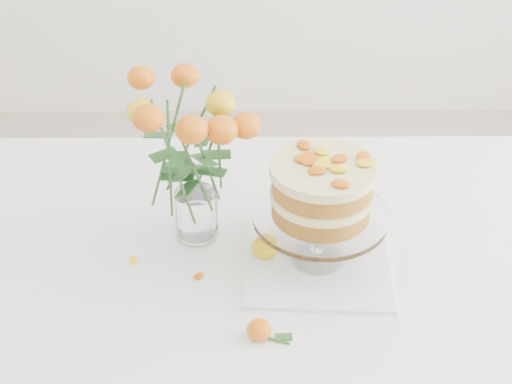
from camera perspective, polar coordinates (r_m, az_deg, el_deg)
table at (r=1.59m, az=0.10°, el=-6.59°), size 1.43×0.93×0.76m
napkin at (r=1.50m, az=4.92°, el=-5.49°), size 0.31×0.31×0.01m
cake_stand at (r=1.40m, az=5.26°, el=-0.22°), size 0.27×0.27×0.24m
rose_vase at (r=1.42m, az=-5.19°, el=5.00°), size 0.31×0.31×0.46m
loose_rose_near at (r=1.50m, az=0.70°, el=-4.48°), size 0.10×0.06×0.05m
loose_rose_far at (r=1.33m, az=0.26°, el=-10.97°), size 0.08×0.05×0.04m
stray_petal_a at (r=1.47m, az=-4.59°, el=-6.74°), size 0.03×0.02×0.00m
stray_petal_b at (r=1.43m, az=-0.66°, el=-7.80°), size 0.03×0.02×0.00m
stray_petal_c at (r=1.41m, az=0.99°, el=-8.90°), size 0.03×0.02×0.00m
stray_petal_d at (r=1.52m, az=-9.77°, el=-5.44°), size 0.03×0.02×0.00m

